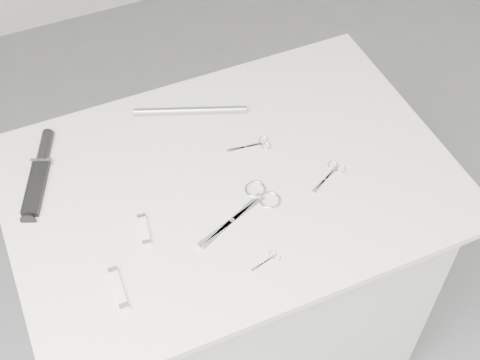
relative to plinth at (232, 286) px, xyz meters
name	(u,v)px	position (x,y,z in m)	size (l,w,h in m)	color
ground	(234,356)	(0.00, 0.00, -0.46)	(4.00, 4.00, 0.01)	slate
plinth	(232,286)	(0.00, 0.00, 0.00)	(0.90, 0.60, 0.90)	silver
display_board	(231,182)	(0.00, 0.00, 0.46)	(1.00, 0.70, 0.02)	beige
large_shears	(252,204)	(0.01, -0.09, 0.47)	(0.22, 0.13, 0.01)	silver
embroidery_scissors_a	(331,173)	(0.22, -0.08, 0.47)	(0.10, 0.07, 0.00)	silver
embroidery_scissors_b	(256,145)	(0.10, 0.07, 0.47)	(0.11, 0.05, 0.00)	silver
tiny_scissors	(269,260)	(-0.01, -0.23, 0.47)	(0.07, 0.03, 0.00)	silver
sheathed_knife	(40,169)	(-0.39, 0.20, 0.48)	(0.13, 0.24, 0.03)	black
pocket_knife_a	(118,288)	(-0.32, -0.17, 0.48)	(0.02, 0.10, 0.01)	silver
pocket_knife_b	(144,230)	(-0.22, -0.06, 0.48)	(0.03, 0.08, 0.01)	silver
metal_rail	(190,111)	(-0.01, 0.23, 0.48)	(0.02, 0.02, 0.28)	gray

